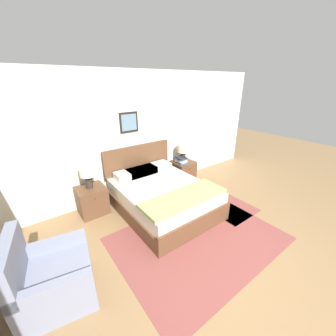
{
  "coord_description": "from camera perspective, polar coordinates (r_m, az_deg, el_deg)",
  "views": [
    {
      "loc": [
        -1.9,
        -0.96,
        2.37
      ],
      "look_at": [
        0.02,
        1.6,
        1.02
      ],
      "focal_mm": 22.0,
      "sensor_mm": 36.0,
      "label": 1
    }
  ],
  "objects": [
    {
      "name": "nightstand_by_door",
      "position": [
        5.21,
        4.17,
        -0.93
      ],
      "size": [
        0.51,
        0.5,
        0.54
      ],
      "color": "brown",
      "rests_on": "ground_plane"
    },
    {
      "name": "wall_back",
      "position": [
        4.46,
        -10.64,
        8.68
      ],
      "size": [
        7.47,
        0.09,
        2.6
      ],
      "color": "beige",
      "rests_on": "ground_plane"
    },
    {
      "name": "book_hardcover_middle",
      "position": [
        4.98,
        3.63,
        1.98
      ],
      "size": [
        0.21,
        0.29,
        0.03
      ],
      "rotation": [
        0.0,
        0.0,
        0.11
      ],
      "color": "silver",
      "rests_on": "book_thick_bottom"
    },
    {
      "name": "table_lamp_by_door",
      "position": [
        5.02,
        4.24,
        5.09
      ],
      "size": [
        0.27,
        0.27,
        0.44
      ],
      "color": "#2D2823",
      "rests_on": "nightstand_by_door"
    },
    {
      "name": "armchair",
      "position": [
        2.97,
        -29.58,
        -25.09
      ],
      "size": [
        0.9,
        0.9,
        0.93
      ],
      "rotation": [
        0.0,
        0.0,
        -1.75
      ],
      "color": "gray",
      "rests_on": "ground_plane"
    },
    {
      "name": "book_paperback_top",
      "position": [
        4.95,
        3.65,
        2.89
      ],
      "size": [
        0.23,
        0.25,
        0.03
      ],
      "rotation": [
        0.0,
        0.0,
        -0.1
      ],
      "color": "#232328",
      "rests_on": "book_slim_near_top"
    },
    {
      "name": "area_rug_bedside",
      "position": [
        4.58,
        13.91,
        -8.95
      ],
      "size": [
        0.84,
        1.46,
        0.01
      ],
      "color": "brown",
      "rests_on": "ground_plane"
    },
    {
      "name": "ground_plane",
      "position": [
        3.18,
        19.46,
        -26.92
      ],
      "size": [
        16.0,
        16.0,
        0.0
      ],
      "primitive_type": "plane",
      "color": "olive"
    },
    {
      "name": "book_thick_bottom",
      "position": [
        5.0,
        3.62,
        1.6
      ],
      "size": [
        0.21,
        0.28,
        0.04
      ],
      "rotation": [
        0.0,
        0.0,
        -0.18
      ],
      "color": "#335693",
      "rests_on": "nightstand_by_door"
    },
    {
      "name": "book_novel_upper",
      "position": [
        4.97,
        3.64,
        2.28
      ],
      "size": [
        0.18,
        0.25,
        0.03
      ],
      "rotation": [
        0.0,
        0.0,
        -0.14
      ],
      "color": "silver",
      "rests_on": "book_hardcover_middle"
    },
    {
      "name": "bed",
      "position": [
        4.07,
        -1.69,
        -7.57
      ],
      "size": [
        1.56,
        1.95,
        1.11
      ],
      "color": "brown",
      "rests_on": "ground_plane"
    },
    {
      "name": "book_slim_near_top",
      "position": [
        4.96,
        3.64,
        2.57
      ],
      "size": [
        0.24,
        0.28,
        0.03
      ],
      "rotation": [
        0.0,
        0.0,
        0.19
      ],
      "color": "#335693",
      "rests_on": "book_novel_upper"
    },
    {
      "name": "table_lamp_near_window",
      "position": [
        4.0,
        -21.47,
        -1.28
      ],
      "size": [
        0.27,
        0.27,
        0.44
      ],
      "color": "#2D2823",
      "rests_on": "nightstand_near_window"
    },
    {
      "name": "area_rug_main",
      "position": [
        3.58,
        8.38,
        -18.75
      ],
      "size": [
        2.58,
        1.92,
        0.01
      ],
      "color": "brown",
      "rests_on": "ground_plane"
    },
    {
      "name": "nightstand_near_window",
      "position": [
        4.24,
        -20.27,
        -8.39
      ],
      "size": [
        0.51,
        0.5,
        0.54
      ],
      "color": "brown",
      "rests_on": "ground_plane"
    }
  ]
}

